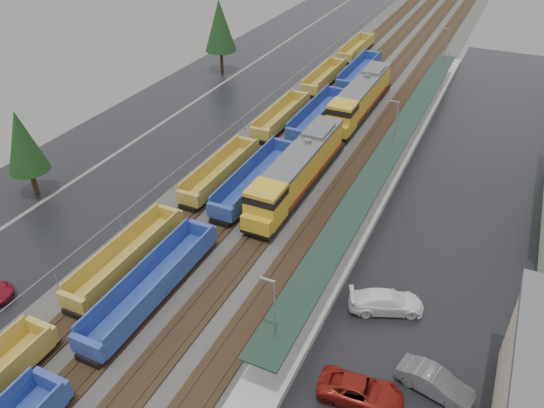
{
  "coord_description": "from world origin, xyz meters",
  "views": [
    {
      "loc": [
        19.35,
        -1.3,
        28.92
      ],
      "look_at": [
        2.0,
        35.6,
        2.0
      ],
      "focal_mm": 35.0,
      "sensor_mm": 36.0,
      "label": 1
    }
  ],
  "objects_px": {
    "locomotive_lead": "(297,171)",
    "well_string_yellow": "(221,172)",
    "well_string_blue": "(212,225)",
    "locomotive_trail": "(360,98)",
    "parked_car_east_e": "(435,383)",
    "parked_car_east_b": "(361,391)",
    "parked_car_east_c": "(386,302)"
  },
  "relations": [
    {
      "from": "well_string_blue",
      "to": "parked_car_east_b",
      "type": "bearing_deg",
      "value": -32.5
    },
    {
      "from": "well_string_yellow",
      "to": "parked_car_east_b",
      "type": "bearing_deg",
      "value": -42.71
    },
    {
      "from": "locomotive_trail",
      "to": "parked_car_east_c",
      "type": "bearing_deg",
      "value": -69.3
    },
    {
      "from": "locomotive_trail",
      "to": "parked_car_east_e",
      "type": "distance_m",
      "value": 43.21
    },
    {
      "from": "parked_car_east_b",
      "to": "parked_car_east_c",
      "type": "relative_size",
      "value": 0.97
    },
    {
      "from": "parked_car_east_b",
      "to": "locomotive_lead",
      "type": "bearing_deg",
      "value": 26.67
    },
    {
      "from": "parked_car_east_c",
      "to": "parked_car_east_e",
      "type": "distance_m",
      "value": 7.54
    },
    {
      "from": "locomotive_trail",
      "to": "well_string_blue",
      "type": "xyz_separation_m",
      "value": [
        -4.0,
        -31.06,
        -1.26
      ]
    },
    {
      "from": "locomotive_trail",
      "to": "well_string_yellow",
      "type": "height_order",
      "value": "locomotive_trail"
    },
    {
      "from": "parked_car_east_c",
      "to": "locomotive_lead",
      "type": "bearing_deg",
      "value": 22.26
    },
    {
      "from": "well_string_blue",
      "to": "locomotive_lead",
      "type": "bearing_deg",
      "value": 68.32
    },
    {
      "from": "well_string_yellow",
      "to": "locomotive_lead",
      "type": "bearing_deg",
      "value": 9.98
    },
    {
      "from": "locomotive_lead",
      "to": "well_string_blue",
      "type": "distance_m",
      "value": 10.9
    },
    {
      "from": "well_string_yellow",
      "to": "parked_car_east_e",
      "type": "relative_size",
      "value": 21.75
    },
    {
      "from": "locomotive_lead",
      "to": "locomotive_trail",
      "type": "relative_size",
      "value": 1.0
    },
    {
      "from": "well_string_blue",
      "to": "parked_car_east_c",
      "type": "bearing_deg",
      "value": -8.75
    },
    {
      "from": "locomotive_lead",
      "to": "well_string_blue",
      "type": "bearing_deg",
      "value": -111.68
    },
    {
      "from": "locomotive_lead",
      "to": "locomotive_trail",
      "type": "distance_m",
      "value": 21.0
    },
    {
      "from": "locomotive_trail",
      "to": "well_string_blue",
      "type": "relative_size",
      "value": 0.2
    },
    {
      "from": "parked_car_east_b",
      "to": "parked_car_east_e",
      "type": "relative_size",
      "value": 1.1
    },
    {
      "from": "locomotive_trail",
      "to": "well_string_yellow",
      "type": "relative_size",
      "value": 0.19
    },
    {
      "from": "well_string_blue",
      "to": "parked_car_east_b",
      "type": "distance_m",
      "value": 20.57
    },
    {
      "from": "parked_car_east_b",
      "to": "parked_car_east_c",
      "type": "distance_m",
      "value": 8.5
    },
    {
      "from": "locomotive_trail",
      "to": "parked_car_east_e",
      "type": "bearing_deg",
      "value": -66.17
    },
    {
      "from": "locomotive_lead",
      "to": "well_string_blue",
      "type": "height_order",
      "value": "locomotive_lead"
    },
    {
      "from": "locomotive_lead",
      "to": "well_string_yellow",
      "type": "distance_m",
      "value": 8.23
    },
    {
      "from": "locomotive_lead",
      "to": "parked_car_east_e",
      "type": "xyz_separation_m",
      "value": [
        17.45,
        -18.5,
        -1.64
      ]
    },
    {
      "from": "locomotive_trail",
      "to": "parked_car_east_b",
      "type": "height_order",
      "value": "locomotive_trail"
    },
    {
      "from": "well_string_blue",
      "to": "parked_car_east_e",
      "type": "xyz_separation_m",
      "value": [
        21.45,
        -8.44,
        -0.38
      ]
    },
    {
      "from": "locomotive_lead",
      "to": "well_string_yellow",
      "type": "height_order",
      "value": "locomotive_lead"
    },
    {
      "from": "well_string_blue",
      "to": "parked_car_east_e",
      "type": "relative_size",
      "value": 21.16
    },
    {
      "from": "well_string_yellow",
      "to": "well_string_blue",
      "type": "bearing_deg",
      "value": -65.19
    }
  ]
}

